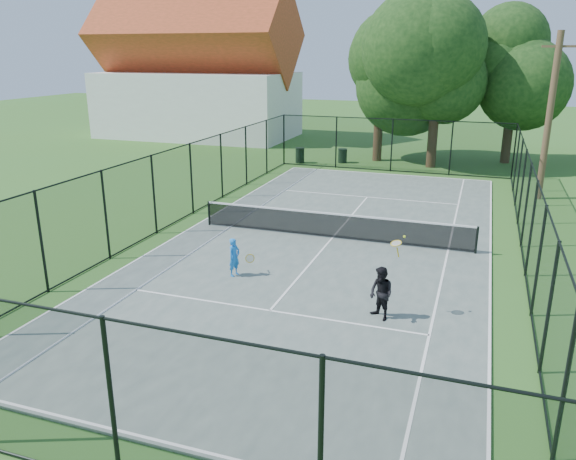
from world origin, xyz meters
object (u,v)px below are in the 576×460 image
(tennis_net, at_px, (333,224))
(trash_bin_right, at_px, (343,156))
(trash_bin_left, at_px, (300,155))
(utility_pole, at_px, (549,117))
(player_black, at_px, (381,293))
(player_blue, at_px, (235,257))

(tennis_net, bearing_deg, trash_bin_right, 102.48)
(trash_bin_left, distance_m, trash_bin_right, 2.64)
(tennis_net, height_order, utility_pole, utility_pole)
(trash_bin_left, xyz_separation_m, utility_pole, (13.29, -4.74, 3.32))
(trash_bin_right, bearing_deg, tennis_net, -77.52)
(tennis_net, distance_m, player_black, 6.53)
(player_blue, bearing_deg, tennis_net, 67.02)
(trash_bin_left, relative_size, trash_bin_right, 1.08)
(player_blue, xyz_separation_m, player_black, (4.71, -1.44, 0.11))
(player_black, bearing_deg, tennis_net, 115.59)
(player_black, bearing_deg, trash_bin_left, 113.51)
(utility_pole, distance_m, player_blue, 16.74)
(tennis_net, distance_m, utility_pole, 12.19)
(player_blue, bearing_deg, trash_bin_right, 94.05)
(utility_pole, xyz_separation_m, player_black, (-4.75, -14.89, -3.03))
(tennis_net, relative_size, trash_bin_right, 11.62)
(player_blue, bearing_deg, trash_bin_left, 101.89)
(trash_bin_left, xyz_separation_m, player_black, (8.54, -19.63, 0.28))
(tennis_net, relative_size, trash_bin_left, 10.71)
(tennis_net, distance_m, trash_bin_left, 14.88)
(trash_bin_left, distance_m, player_black, 21.41)
(tennis_net, distance_m, player_blue, 4.84)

